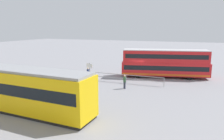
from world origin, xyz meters
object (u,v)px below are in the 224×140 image
(double_decker_bus, at_px, (165,63))
(pedestrian_near_railing, at_px, (88,73))
(pedestrian_crossing, at_px, (125,81))
(info_sign, at_px, (90,68))
(tram_yellow, at_px, (19,89))

(double_decker_bus, bearing_deg, pedestrian_near_railing, 34.09)
(pedestrian_crossing, xyz_separation_m, info_sign, (6.02, -2.91, 0.60))
(pedestrian_crossing, bearing_deg, double_decker_bus, -113.51)
(tram_yellow, height_order, info_sign, tram_yellow)
(pedestrian_near_railing, xyz_separation_m, info_sign, (0.43, -1.30, 0.48))
(double_decker_bus, xyz_separation_m, tram_yellow, (9.44, 17.23, -0.11))
(tram_yellow, bearing_deg, pedestrian_near_railing, -92.70)
(pedestrian_near_railing, bearing_deg, tram_yellow, 87.30)
(tram_yellow, bearing_deg, info_sign, -90.44)
(tram_yellow, xyz_separation_m, pedestrian_crossing, (-6.11, -9.58, -0.97))
(tram_yellow, distance_m, info_sign, 12.50)
(pedestrian_near_railing, distance_m, info_sign, 1.45)
(pedestrian_crossing, bearing_deg, tram_yellow, 57.45)
(tram_yellow, height_order, pedestrian_near_railing, tram_yellow)
(info_sign, bearing_deg, tram_yellow, 89.56)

